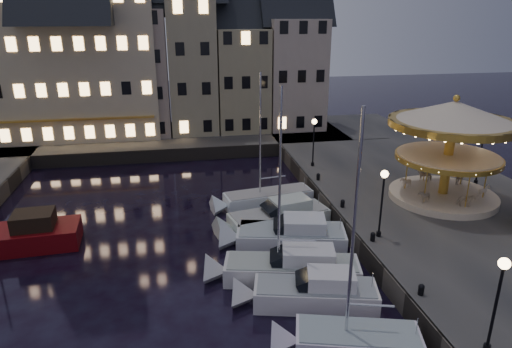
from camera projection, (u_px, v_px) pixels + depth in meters
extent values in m
plane|color=black|center=(264.00, 275.00, 25.62)|extent=(160.00, 160.00, 0.00)
cube|color=#474442|center=(436.00, 205.00, 33.32)|extent=(16.00, 56.00, 1.30)
cube|color=#474442|center=(143.00, 141.00, 50.03)|extent=(44.00, 12.00, 1.30)
cube|color=#47423A|center=(331.00, 213.00, 31.98)|extent=(0.15, 44.00, 1.30)
cube|color=#47423A|center=(161.00, 156.00, 44.80)|extent=(48.00, 0.15, 1.30)
cylinder|color=black|center=(487.00, 348.00, 18.00)|extent=(0.28, 0.28, 0.30)
cylinder|color=black|center=(495.00, 311.00, 17.41)|extent=(0.12, 0.12, 3.80)
sphere|color=#FFD18C|center=(504.00, 264.00, 16.73)|extent=(0.44, 0.44, 0.44)
cylinder|color=black|center=(379.00, 234.00, 27.27)|extent=(0.28, 0.28, 0.30)
cylinder|color=black|center=(381.00, 207.00, 26.69)|extent=(0.12, 0.12, 3.80)
sphere|color=#FFD18C|center=(385.00, 174.00, 26.00)|extent=(0.44, 0.44, 0.44)
cylinder|color=black|center=(313.00, 164.00, 39.79)|extent=(0.28, 0.28, 0.30)
cylinder|color=black|center=(313.00, 145.00, 39.21)|extent=(0.12, 0.12, 3.80)
sphere|color=#FFD18C|center=(314.00, 122.00, 38.52)|extent=(0.44, 0.44, 0.44)
cylinder|color=black|center=(476.00, 182.00, 35.66)|extent=(0.28, 0.28, 0.30)
cylinder|color=black|center=(479.00, 160.00, 35.08)|extent=(0.12, 0.12, 3.80)
sphere|color=#FFD18C|center=(484.00, 135.00, 34.39)|extent=(0.44, 0.44, 0.44)
cylinder|color=black|center=(421.00, 291.00, 21.59)|extent=(0.28, 0.28, 0.40)
sphere|color=black|center=(422.00, 287.00, 21.52)|extent=(0.30, 0.30, 0.30)
cylinder|color=black|center=(373.00, 238.00, 26.69)|extent=(0.28, 0.28, 0.40)
sphere|color=black|center=(373.00, 234.00, 26.62)|extent=(0.30, 0.30, 0.30)
cylinder|color=black|center=(343.00, 204.00, 31.33)|extent=(0.28, 0.28, 0.40)
sphere|color=black|center=(343.00, 201.00, 31.26)|extent=(0.30, 0.30, 0.30)
cylinder|color=black|center=(318.00, 178.00, 36.43)|extent=(0.28, 0.28, 0.40)
sphere|color=black|center=(318.00, 175.00, 36.36)|extent=(0.30, 0.30, 0.30)
cube|color=gray|center=(27.00, 85.00, 47.89)|extent=(5.00, 8.00, 11.00)
cube|color=gray|center=(81.00, 79.00, 48.64)|extent=(5.60, 8.00, 12.00)
cube|color=gray|center=(139.00, 72.00, 49.49)|extent=(6.20, 8.00, 13.00)
cube|color=gray|center=(192.00, 67.00, 50.29)|extent=(5.00, 8.00, 14.00)
cube|color=gray|center=(241.00, 79.00, 51.71)|extent=(5.60, 8.00, 11.00)
cube|color=#B09D90|center=(292.00, 74.00, 52.55)|extent=(6.20, 8.00, 12.00)
cube|color=#C7B796|center=(79.00, 64.00, 48.15)|extent=(16.00, 9.00, 15.00)
cube|color=silver|center=(357.00, 344.00, 19.64)|extent=(5.65, 3.36, 1.30)
cube|color=#8A989C|center=(358.00, 332.00, 19.41)|extent=(5.35, 3.14, 0.10)
cylinder|color=silver|center=(354.00, 234.00, 17.91)|extent=(0.14, 0.14, 9.27)
cube|color=silver|center=(315.00, 297.00, 22.89)|extent=(6.43, 3.42, 1.30)
cube|color=gray|center=(316.00, 286.00, 22.67)|extent=(6.09, 3.19, 0.10)
cube|color=silver|center=(331.00, 279.00, 22.48)|extent=(2.62, 2.03, 0.80)
cube|color=black|center=(306.00, 280.00, 22.58)|extent=(1.37, 1.64, 0.89)
cube|color=silver|center=(291.00, 272.00, 25.08)|extent=(7.66, 3.72, 1.30)
cube|color=gray|center=(292.00, 262.00, 24.86)|extent=(7.26, 3.47, 0.10)
cube|color=silver|center=(308.00, 255.00, 24.68)|extent=(3.08, 2.20, 0.80)
cube|color=black|center=(281.00, 256.00, 24.77)|extent=(1.53, 1.75, 0.97)
cylinder|color=silver|center=(280.00, 177.00, 23.23)|extent=(0.14, 0.14, 9.91)
cube|color=silver|center=(291.00, 239.00, 28.79)|extent=(7.16, 3.99, 1.30)
cube|color=gray|center=(291.00, 229.00, 28.57)|extent=(6.79, 3.72, 0.10)
cube|color=silver|center=(304.00, 223.00, 28.40)|extent=(2.93, 2.45, 0.80)
cube|color=black|center=(283.00, 224.00, 28.48)|extent=(1.52, 2.02, 0.93)
cube|color=silver|center=(279.00, 220.00, 31.36)|extent=(7.20, 3.72, 1.30)
cube|color=gray|center=(279.00, 211.00, 31.14)|extent=(6.82, 3.46, 0.10)
cube|color=silver|center=(290.00, 204.00, 31.29)|extent=(2.92, 2.24, 0.80)
cube|color=black|center=(272.00, 208.00, 30.83)|extent=(1.48, 1.82, 0.93)
cube|color=white|center=(268.00, 200.00, 34.82)|extent=(6.92, 3.01, 1.30)
cube|color=gray|center=(268.00, 192.00, 34.59)|extent=(6.57, 2.80, 0.10)
cylinder|color=silver|center=(260.00, 135.00, 32.88)|extent=(0.14, 0.14, 9.01)
cube|color=#67070B|center=(11.00, 241.00, 28.36)|extent=(8.32, 3.34, 1.50)
cube|color=black|center=(34.00, 221.00, 28.30)|extent=(2.51, 2.11, 1.09)
cylinder|color=beige|center=(442.00, 196.00, 32.73)|extent=(7.44, 7.44, 0.47)
cylinder|color=gold|center=(448.00, 154.00, 31.69)|extent=(0.65, 0.65, 5.77)
cylinder|color=beige|center=(448.00, 155.00, 31.72)|extent=(6.89, 6.89, 0.17)
cylinder|color=gold|center=(448.00, 158.00, 31.77)|extent=(7.15, 7.15, 0.33)
cone|color=beige|center=(455.00, 112.00, 30.69)|extent=(8.56, 8.56, 1.49)
cylinder|color=gold|center=(453.00, 123.00, 30.95)|extent=(8.56, 8.56, 0.47)
sphere|color=gold|center=(457.00, 98.00, 30.38)|extent=(0.47, 0.47, 0.47)
imported|color=beige|center=(469.00, 181.00, 33.63)|extent=(1.55, 1.12, 0.93)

